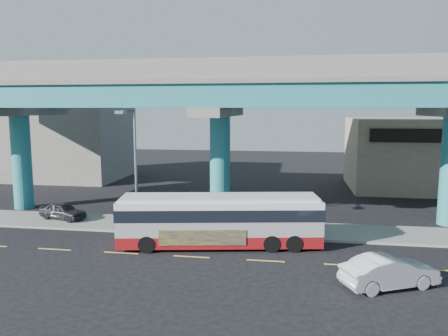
% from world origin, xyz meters
% --- Properties ---
extents(ground, '(120.00, 120.00, 0.00)m').
position_xyz_m(ground, '(0.00, 0.00, 0.00)').
color(ground, black).
rests_on(ground, ground).
extents(sidewalk, '(70.00, 4.00, 0.15)m').
position_xyz_m(sidewalk, '(0.00, 5.50, 0.07)').
color(sidewalk, gray).
rests_on(sidewalk, ground).
extents(lane_markings, '(58.00, 0.12, 0.01)m').
position_xyz_m(lane_markings, '(-0.00, -0.30, 0.01)').
color(lane_markings, '#D8C64C').
rests_on(lane_markings, ground).
extents(viaduct, '(52.00, 12.40, 11.70)m').
position_xyz_m(viaduct, '(-0.00, 9.11, 9.14)').
color(viaduct, teal).
rests_on(viaduct, ground).
extents(building_beige, '(14.00, 10.23, 7.00)m').
position_xyz_m(building_beige, '(18.00, 22.98, 3.51)').
color(building_beige, tan).
rests_on(building_beige, ground).
extents(building_concrete, '(12.00, 10.00, 9.00)m').
position_xyz_m(building_concrete, '(-20.00, 24.00, 4.50)').
color(building_concrete, gray).
rests_on(building_concrete, ground).
extents(transit_bus, '(11.89, 4.51, 2.99)m').
position_xyz_m(transit_bus, '(1.21, 1.76, 1.64)').
color(transit_bus, maroon).
rests_on(transit_bus, ground).
extents(sedan, '(4.85, 5.54, 1.44)m').
position_xyz_m(sedan, '(9.67, -2.84, 0.72)').
color(sedan, silver).
rests_on(sedan, ground).
extents(parked_car, '(3.16, 4.20, 1.19)m').
position_xyz_m(parked_car, '(-10.79, 5.65, 0.75)').
color(parked_car, '#2B2A2F').
rests_on(parked_car, sidewalk).
extents(street_lamp, '(0.50, 2.55, 7.85)m').
position_xyz_m(street_lamp, '(-4.64, 3.44, 5.24)').
color(street_lamp, gray).
rests_on(street_lamp, sidewalk).
extents(stop_sign, '(0.64, 0.52, 2.64)m').
position_xyz_m(stop_sign, '(3.48, 4.18, 2.06)').
color(stop_sign, gray).
rests_on(stop_sign, sidewalk).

